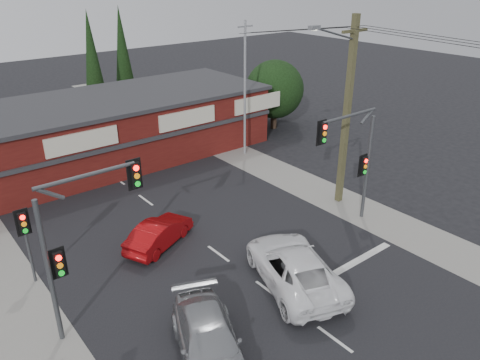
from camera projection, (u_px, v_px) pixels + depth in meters
ground at (259, 284)px, 19.43m from camera, size 120.00×120.00×0.00m
road_strip at (193, 235)px, 22.98m from camera, size 14.00×70.00×0.01m
verge_left at (9, 306)px, 18.15m from camera, size 3.00×70.00×0.02m
verge_right at (312, 188)px, 27.81m from camera, size 3.00×70.00×0.02m
stop_line at (342, 269)px, 20.35m from camera, size 6.50×0.35×0.01m
white_suv at (294, 267)px, 19.17m from camera, size 4.46×6.31×1.60m
silver_suv at (209, 341)px, 15.45m from camera, size 3.76×5.35×1.44m
red_sedan at (159, 233)px, 21.89m from camera, size 4.11×2.89×1.28m
lane_dashes at (218, 254)px, 21.46m from camera, size 0.12×43.32×0.01m
shop_building at (76, 136)px, 30.05m from camera, size 27.30×8.40×4.22m
tree_cluster at (273, 92)px, 37.56m from camera, size 5.90×5.10×5.50m
conifer_near at (92, 60)px, 36.21m from camera, size 1.80×1.80×9.25m
conifer_far at (122, 52)px, 39.62m from camera, size 1.80×1.80×9.25m
traffic_mast_left at (76, 233)px, 15.57m from camera, size 3.77×0.27×5.97m
traffic_mast_right at (355, 151)px, 22.41m from camera, size 3.96×0.27×5.97m
pedestal_signal at (25, 231)px, 18.61m from camera, size 0.55×0.27×3.38m
utility_pole at (346, 108)px, 24.07m from camera, size 4.38×0.59×10.00m
steel_pole at (245, 88)px, 31.13m from camera, size 1.20×0.16×9.00m
power_lines at (463, 48)px, 18.75m from camera, size 2.01×29.00×1.22m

